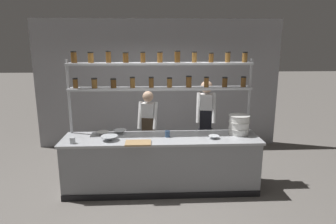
% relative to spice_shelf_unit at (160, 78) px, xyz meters
% --- Properties ---
extents(ground_plane, '(40.00, 40.00, 0.00)m').
position_rel_spice_shelf_unit_xyz_m(ground_plane, '(0.01, -0.33, -1.87)').
color(ground_plane, slate).
extents(back_wall, '(5.66, 0.12, 2.97)m').
position_rel_spice_shelf_unit_xyz_m(back_wall, '(0.01, 1.91, -0.38)').
color(back_wall, '#939399').
rests_on(back_wall, ground_plane).
extents(prep_counter, '(3.26, 0.76, 0.92)m').
position_rel_spice_shelf_unit_xyz_m(prep_counter, '(0.01, -0.33, -1.41)').
color(prep_counter, gray).
rests_on(prep_counter, ground_plane).
extents(spice_shelf_unit, '(3.14, 0.28, 2.32)m').
position_rel_spice_shelf_unit_xyz_m(spice_shelf_unit, '(0.00, 0.00, 0.00)').
color(spice_shelf_unit, '#ADAFB5').
rests_on(spice_shelf_unit, ground_plane).
extents(chef_left, '(0.40, 0.32, 1.58)m').
position_rel_spice_shelf_unit_xyz_m(chef_left, '(-0.22, 0.37, -0.96)').
color(chef_left, black).
rests_on(chef_left, ground_plane).
extents(chef_center, '(0.40, 0.33, 1.76)m').
position_rel_spice_shelf_unit_xyz_m(chef_center, '(0.87, 0.39, -0.84)').
color(chef_center, black).
rests_on(chef_center, ground_plane).
extents(container_stack, '(0.35, 0.35, 0.34)m').
position_rel_spice_shelf_unit_xyz_m(container_stack, '(1.34, -0.22, -0.78)').
color(container_stack, white).
rests_on(container_stack, prep_counter).
extents(cutting_board, '(0.40, 0.26, 0.02)m').
position_rel_spice_shelf_unit_xyz_m(cutting_board, '(-0.36, -0.63, -0.93)').
color(cutting_board, '#A88456').
rests_on(cutting_board, prep_counter).
extents(prep_bowl_near_left, '(0.27, 0.27, 0.07)m').
position_rel_spice_shelf_unit_xyz_m(prep_bowl_near_left, '(-0.83, -0.44, -0.91)').
color(prep_bowl_near_left, '#B2B7BC').
rests_on(prep_bowl_near_left, prep_counter).
extents(prep_bowl_center_front, '(0.23, 0.23, 0.06)m').
position_rel_spice_shelf_unit_xyz_m(prep_bowl_center_front, '(-0.70, -0.08, -0.91)').
color(prep_bowl_center_front, silver).
rests_on(prep_bowl_center_front, prep_counter).
extents(prep_bowl_center_back, '(0.17, 0.17, 0.05)m').
position_rel_spice_shelf_unit_xyz_m(prep_bowl_center_back, '(0.87, -0.43, -0.92)').
color(prep_bowl_center_back, silver).
rests_on(prep_bowl_center_back, prep_counter).
extents(prep_bowl_near_right, '(0.21, 0.21, 0.06)m').
position_rel_spice_shelf_unit_xyz_m(prep_bowl_near_right, '(-0.98, -0.15, -0.92)').
color(prep_bowl_near_right, silver).
rests_on(prep_bowl_near_right, prep_counter).
extents(serving_cup_front, '(0.08, 0.08, 0.10)m').
position_rel_spice_shelf_unit_xyz_m(serving_cup_front, '(-1.38, -0.56, -0.90)').
color(serving_cup_front, '#B2B7BC').
rests_on(serving_cup_front, prep_counter).
extents(serving_cup_by_board, '(0.08, 0.08, 0.11)m').
position_rel_spice_shelf_unit_xyz_m(serving_cup_by_board, '(0.11, -0.31, -0.89)').
color(serving_cup_by_board, '#334C70').
rests_on(serving_cup_by_board, prep_counter).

